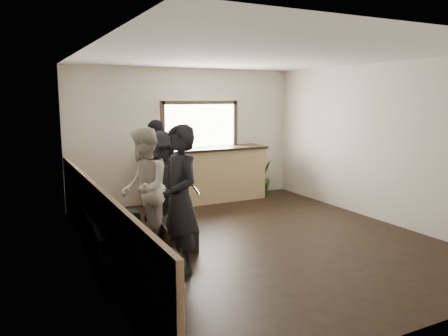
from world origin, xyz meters
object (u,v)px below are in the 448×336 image
cup_b (184,222)px  person_d (158,170)px  person_b (144,188)px  coffee_table (176,234)px  bar_counter (205,172)px  cup_a (171,217)px  sofa (124,240)px  person_a (180,200)px  person_c (163,182)px  potted_plant (263,177)px

cup_b → person_d: person_d is taller
person_b → coffee_table: bearing=91.5°
bar_counter → person_b: bearing=-131.7°
person_d → coffee_table: bearing=40.6°
bar_counter → person_d: 1.64m
coffee_table → cup_a: (-0.03, 0.15, 0.23)m
cup_b → person_b: 0.76m
sofa → coffee_table: (0.88, 0.37, -0.15)m
person_a → cup_a: bearing=162.2°
bar_counter → person_c: 2.23m
sofa → cup_a: (0.85, 0.52, 0.08)m
cup_b → person_a: bearing=-114.9°
cup_a → person_d: 1.44m
person_c → bar_counter: bearing=125.5°
coffee_table → person_a: 1.24m
cup_b → person_a: (-0.35, -0.75, 0.53)m
cup_a → person_a: bearing=-103.8°
sofa → potted_plant: 4.73m
coffee_table → person_a: person_a is taller
potted_plant → person_d: size_ratio=0.45×
potted_plant → person_a: size_ratio=0.44×
cup_b → person_d: size_ratio=0.05×
coffee_table → cup_a: 0.27m
sofa → person_c: person_c is taller
person_b → person_d: 1.49m
person_d → potted_plant: bearing=156.8°
cup_a → potted_plant: (3.02, 2.19, -0.00)m
bar_counter → person_b: 3.02m
bar_counter → person_d: bar_counter is taller
bar_counter → person_c: bearing=-132.5°
person_a → person_d: (0.52, 2.41, -0.03)m
potted_plant → person_d: person_d is taller
cup_b → potted_plant: (2.94, 2.53, -0.00)m
person_a → person_c: size_ratio=1.12×
bar_counter → person_b: bar_counter is taller
coffee_table → cup_b: cup_b is taller
bar_counter → person_a: bar_counter is taller
cup_b → person_d: 1.74m
coffee_table → cup_a: size_ratio=7.08×
potted_plant → person_d: (-2.77, -0.87, 0.50)m
cup_a → person_b: 0.63m
sofa → potted_plant: bearing=-52.1°
person_a → person_b: size_ratio=1.05×
bar_counter → sofa: size_ratio=1.20×
bar_counter → coffee_table: (-1.57, -2.39, -0.46)m
cup_a → cup_b: size_ratio=1.18×
sofa → person_c: 1.56m
cup_a → coffee_table: bearing=-78.9°
potted_plant → person_b: person_b is taller
cup_a → cup_b: bearing=-76.0°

